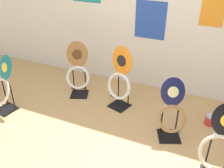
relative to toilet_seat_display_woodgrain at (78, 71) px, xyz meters
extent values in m
plane|color=tan|center=(0.91, -1.27, -0.43)|extent=(14.00, 14.00, 0.00)
cube|color=silver|center=(0.91, 0.76, 0.87)|extent=(8.00, 0.06, 2.60)
cube|color=#284CAD|center=(0.93, 0.72, 0.73)|extent=(0.49, 0.01, 0.58)
cube|color=orange|center=(1.80, 0.72, 0.98)|extent=(0.32, 0.01, 0.47)
cube|color=black|center=(0.00, -0.01, -0.43)|extent=(0.36, 0.36, 0.01)
cylinder|color=black|center=(-0.12, 0.04, -0.23)|extent=(0.02, 0.02, 0.39)
cylinder|color=black|center=(0.06, 0.11, -0.23)|extent=(0.02, 0.02, 0.39)
cylinder|color=black|center=(0.03, -0.08, -0.27)|extent=(0.21, 0.10, 0.02)
torus|color=silver|center=(0.01, -0.03, -0.10)|extent=(0.41, 0.29, 0.37)
ellipsoid|color=#936033|center=(-0.02, 0.05, 0.26)|extent=(0.35, 0.21, 0.42)
ellipsoid|color=#4C2D19|center=(-0.01, 0.03, 0.27)|extent=(0.15, 0.08, 0.16)
sphere|color=silver|center=(-0.09, -0.02, 0.06)|extent=(0.02, 0.02, 0.02)
sphere|color=silver|center=(0.08, 0.05, 0.06)|extent=(0.02, 0.02, 0.02)
cube|color=black|center=(0.74, -0.05, -0.43)|extent=(0.35, 0.35, 0.01)
cylinder|color=black|center=(0.68, 0.06, -0.21)|extent=(0.02, 0.02, 0.43)
cylinder|color=black|center=(0.86, 0.00, -0.21)|extent=(0.02, 0.02, 0.43)
cylinder|color=black|center=(0.72, -0.13, -0.25)|extent=(0.22, 0.08, 0.02)
torus|color=silver|center=(0.74, -0.07, -0.07)|extent=(0.44, 0.26, 0.41)
ellipsoid|color=orange|center=(0.76, -0.01, 0.32)|extent=(0.36, 0.16, 0.43)
ellipsoid|color=black|center=(0.75, -0.03, 0.33)|extent=(0.16, 0.06, 0.16)
sphere|color=silver|center=(0.66, 0.00, 0.11)|extent=(0.02, 0.02, 0.02)
sphere|color=silver|center=(0.84, -0.06, 0.11)|extent=(0.02, 0.02, 0.02)
cube|color=black|center=(1.60, -0.44, -0.43)|extent=(0.36, 0.36, 0.01)
cylinder|color=black|center=(1.48, -0.40, -0.23)|extent=(0.02, 0.02, 0.38)
cylinder|color=black|center=(1.66, -0.32, -0.23)|extent=(0.02, 0.02, 0.38)
cylinder|color=black|center=(1.63, -0.51, -0.27)|extent=(0.21, 0.10, 0.02)
torus|color=#9E7042|center=(1.61, -0.46, -0.12)|extent=(0.41, 0.33, 0.34)
ellipsoid|color=#141942|center=(1.56, -0.34, 0.19)|extent=(0.33, 0.24, 0.36)
ellipsoid|color=beige|center=(1.57, -0.36, 0.19)|extent=(0.14, 0.10, 0.13)
sphere|color=silver|center=(1.50, -0.43, 0.01)|extent=(0.02, 0.02, 0.02)
sphere|color=silver|center=(1.66, -0.36, 0.01)|extent=(0.02, 0.02, 0.02)
cube|color=black|center=(-0.80, -0.84, -0.43)|extent=(0.33, 0.33, 0.01)
cylinder|color=black|center=(-0.87, -0.73, -0.21)|extent=(0.02, 0.02, 0.42)
cylinder|color=black|center=(-0.68, -0.77, -0.21)|extent=(0.02, 0.02, 0.42)
torus|color=beige|center=(-0.80, -0.86, -0.10)|extent=(0.44, 0.32, 0.36)
ellipsoid|color=#197075|center=(-0.77, -0.70, 0.23)|extent=(0.33, 0.22, 0.35)
ellipsoid|color=#EADB4C|center=(-0.77, -0.71, 0.23)|extent=(0.15, 0.09, 0.13)
sphere|color=silver|center=(-0.86, -0.75, 0.05)|extent=(0.02, 0.02, 0.02)
sphere|color=silver|center=(-0.70, -0.78, 0.05)|extent=(0.02, 0.02, 0.02)
cylinder|color=black|center=(2.08, -0.81, -0.20)|extent=(0.02, 0.02, 0.44)
torus|color=beige|center=(2.18, -0.92, -0.07)|extent=(0.42, 0.19, 0.41)
sphere|color=silver|center=(2.10, -0.86, 0.11)|extent=(0.02, 0.02, 0.02)
cylinder|color=red|center=(2.07, 0.05, -0.37)|extent=(0.16, 0.16, 0.13)
torus|color=silver|center=(2.07, 0.05, -0.31)|extent=(0.16, 0.16, 0.01)
cylinder|color=#B2B2B7|center=(2.07, 0.05, -0.30)|extent=(0.14, 0.14, 0.00)
camera|label=1|loc=(1.92, -3.03, 1.80)|focal=40.00mm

